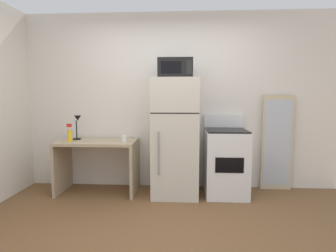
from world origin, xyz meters
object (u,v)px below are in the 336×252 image
desk_lamp (77,123)px  oven_range (226,162)px  coffee_mug (125,138)px  microwave (175,69)px  leaning_mirror (277,143)px  desk (98,156)px  spray_bottle (70,135)px  refrigerator (175,137)px

desk_lamp → oven_range: desk_lamp is taller
coffee_mug → microwave: (0.70, 0.05, 0.95)m
oven_range → leaning_mirror: 0.85m
desk → leaning_mirror: leaning_mirror is taller
desk → spray_bottle: (-0.35, -0.11, 0.33)m
refrigerator → leaning_mirror: 1.52m
refrigerator → microwave: 0.94m
desk_lamp → leaning_mirror: (2.90, 0.20, -0.29)m
desk → oven_range: oven_range is taller
oven_range → spray_bottle: bearing=-177.0°
desk → refrigerator: bearing=-1.0°
spray_bottle → leaning_mirror: size_ratio=0.18×
desk_lamp → coffee_mug: (0.72, -0.15, -0.19)m
desk_lamp → leaning_mirror: size_ratio=0.25×
refrigerator → desk: bearing=179.0°
refrigerator → oven_range: (0.70, 0.02, -0.34)m
spray_bottle → microwave: bearing=2.8°
desk_lamp → leaning_mirror: bearing=3.9°
microwave → spray_bottle: bearing=-177.2°
coffee_mug → leaning_mirror: bearing=9.1°
microwave → oven_range: size_ratio=0.42×
desk → coffee_mug: bearing=-12.6°
spray_bottle → coffee_mug: 0.76m
desk_lamp → oven_range: size_ratio=0.32×
oven_range → desk: bearing=-179.9°
refrigerator → oven_range: refrigerator is taller
desk → microwave: bearing=-2.1°
leaning_mirror → spray_bottle: bearing=-172.9°
spray_bottle → coffee_mug: bearing=1.6°
coffee_mug → oven_range: 1.44m
spray_bottle → leaning_mirror: bearing=7.1°
refrigerator → microwave: size_ratio=3.51×
desk → leaning_mirror: size_ratio=0.79×
spray_bottle → microwave: size_ratio=0.54×
refrigerator → leaning_mirror: size_ratio=1.15×
refrigerator → oven_range: 0.78m
desk → oven_range: size_ratio=1.00×
spray_bottle → microwave: (1.46, 0.07, 0.90)m
desk → oven_range: (1.81, 0.00, -0.05)m
coffee_mug → desk: bearing=167.4°
coffee_mug → refrigerator: 0.70m
refrigerator → oven_range: size_ratio=1.47×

